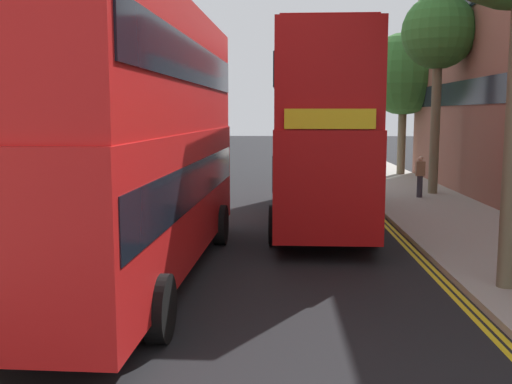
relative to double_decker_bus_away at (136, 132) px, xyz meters
The scene contains 9 objects.
sidewalk_right 10.34m from the double_decker_bus_away, 31.78° to the left, with size 4.00×80.00×0.14m, color #9E9991.
sidewalk_left 7.55m from the double_decker_bus_away, 131.29° to the left, with size 4.00×80.00×0.14m, color #9E9991.
kerb_line_outer 7.71m from the double_decker_bus_away, 26.97° to the left, with size 0.10×56.00×0.01m, color yellow.
kerb_line_inner 7.58m from the double_decker_bus_away, 27.57° to the left, with size 0.10×56.00×0.01m, color yellow.
double_decker_bus_away is the anchor object (origin of this frame).
double_decker_bus_oncoming 7.79m from the double_decker_bus_away, 58.01° to the left, with size 2.97×10.86×5.64m.
pedestrian_far 14.30m from the double_decker_bus_away, 53.29° to the left, with size 0.34×0.22×1.62m.
street_tree_near 22.73m from the double_decker_bus_away, 64.85° to the left, with size 4.34×4.34×7.54m.
street_tree_mid 16.04m from the double_decker_bus_away, 53.56° to the left, with size 2.95×2.95×7.99m.
Camera 1 is at (0.93, -1.05, 3.40)m, focal length 41.40 mm.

